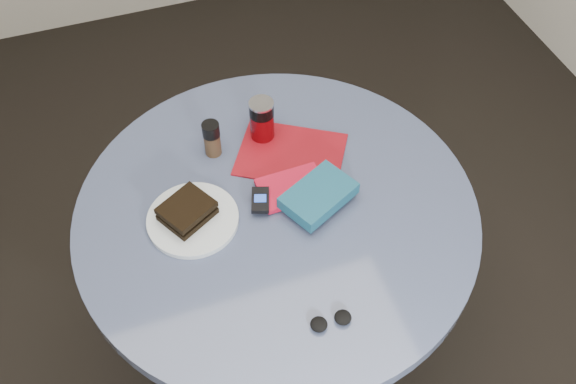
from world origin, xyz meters
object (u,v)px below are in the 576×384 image
object	(u,v)px
pepper_grinder	(212,139)
mp3_player	(260,200)
table	(277,245)
headphones	(331,321)
novel	(318,195)
sandwich	(187,211)
magazine	(291,154)
soda_can	(262,120)
red_book	(292,188)
plate	(193,219)

from	to	relation	value
pepper_grinder	mp3_player	world-z (taller)	pepper_grinder
mp3_player	table	bearing A→B (deg)	-26.56
mp3_player	headphones	world-z (taller)	mp3_player
novel	mp3_player	xyz separation A→B (m)	(-0.14, 0.04, -0.01)
table	novel	xyz separation A→B (m)	(0.10, -0.02, 0.20)
headphones	table	bearing A→B (deg)	91.80
sandwich	pepper_grinder	xyz separation A→B (m)	(0.12, 0.19, 0.02)
table	headphones	world-z (taller)	headphones
magazine	novel	bearing A→B (deg)	-55.80
soda_can	headphones	world-z (taller)	soda_can
sandwich	magazine	distance (m)	0.33
soda_can	red_book	distance (m)	0.21
novel	table	bearing A→B (deg)	140.46
soda_can	mp3_player	distance (m)	0.24
headphones	sandwich	bearing A→B (deg)	120.99
plate	pepper_grinder	xyz separation A→B (m)	(0.11, 0.20, 0.05)
magazine	red_book	world-z (taller)	red_book
pepper_grinder	novel	distance (m)	0.32
mp3_player	red_book	bearing A→B (deg)	13.33
pepper_grinder	novel	bearing A→B (deg)	-51.89
table	magazine	world-z (taller)	magazine
table	soda_can	bearing A→B (deg)	80.22
red_book	mp3_player	size ratio (longest dim) A/B	1.94
table	magazine	bearing A→B (deg)	59.23
table	plate	distance (m)	0.27
red_book	mp3_player	world-z (taller)	mp3_player
pepper_grinder	headphones	bearing A→B (deg)	-79.10
pepper_grinder	magazine	bearing A→B (deg)	-21.79
plate	table	bearing A→B (deg)	-7.80
red_book	plate	bearing A→B (deg)	-179.37
sandwich	soda_can	world-z (taller)	soda_can
novel	mp3_player	distance (m)	0.14
soda_can	red_book	xyz separation A→B (m)	(0.01, -0.21, -0.05)
pepper_grinder	magazine	xyz separation A→B (m)	(0.19, -0.08, -0.05)
sandwich	red_book	size ratio (longest dim) A/B	0.91
pepper_grinder	red_book	distance (m)	0.25
sandwich	red_book	world-z (taller)	sandwich
pepper_grinder	plate	bearing A→B (deg)	-117.66
magazine	headphones	world-z (taller)	headphones
plate	sandwich	bearing A→B (deg)	136.56
table	soda_can	distance (m)	0.33
pepper_grinder	magazine	size ratio (longest dim) A/B	0.38
red_book	novel	bearing A→B (deg)	-55.30
table	novel	size ratio (longest dim) A/B	5.70
sandwich	table	bearing A→B (deg)	-9.73
table	red_book	distance (m)	0.19
headphones	red_book	bearing A→B (deg)	83.38
plate	novel	xyz separation A→B (m)	(0.31, -0.05, 0.03)
soda_can	magazine	size ratio (longest dim) A/B	0.45
mp3_player	headphones	bearing A→B (deg)	-82.58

